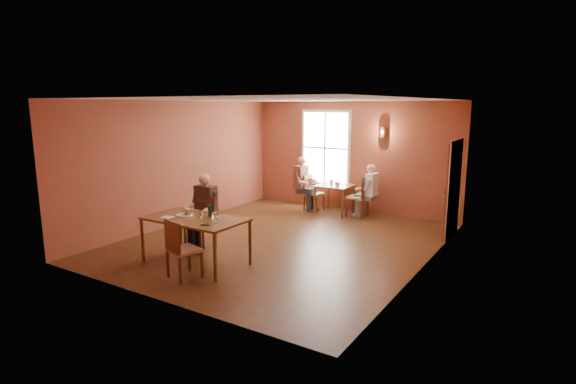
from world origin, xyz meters
The scene contains 29 objects.
ground centered at (0.00, 0.00, 0.00)m, with size 6.00×7.00×0.01m, color brown.
wall_back centered at (0.00, 3.50, 1.50)m, with size 6.00×0.04×3.00m, color brown.
wall_front centered at (0.00, -3.50, 1.50)m, with size 6.00×0.04×3.00m, color brown.
wall_left centered at (-3.00, 0.00, 1.50)m, with size 0.04×7.00×3.00m, color brown.
wall_right centered at (3.00, 0.00, 1.50)m, with size 0.04×7.00×3.00m, color brown.
ceiling centered at (0.00, 0.00, 3.00)m, with size 6.00×7.00×0.04m, color white.
window centered at (-0.80, 3.45, 1.70)m, with size 1.36×0.10×1.96m, color white.
door centered at (2.94, 2.30, 1.05)m, with size 0.12×1.04×2.10m, color maroon.
wall_sconce centered at (0.90, 3.40, 2.20)m, with size 0.16×0.16×0.28m, color brown.
main_table centered at (-0.62, -2.01, 0.43)m, with size 1.85×1.04×0.87m, color brown, non-canonical shape.
chair_diner_main centered at (-1.12, -1.36, 0.53)m, with size 0.47×0.47×1.06m, color #4B2A13, non-canonical shape.
diner_main centered at (-1.12, -1.39, 0.73)m, with size 0.59×0.59×1.47m, color #38281F, non-canonical shape.
chair_empty centered at (-0.29, -2.64, 0.51)m, with size 0.46×0.46×1.03m, color #4C2618, non-canonical shape.
plate_food centered at (-0.91, -1.99, 0.89)m, with size 0.30×0.30×0.04m, color white.
sandwich centered at (-0.83, -1.96, 0.93)m, with size 0.09×0.09×0.12m, color tan.
goblet_a centered at (-0.16, -1.93, 0.98)m, with size 0.09×0.09×0.22m, color white, non-canonical shape.
goblet_b centered at (-0.03, -2.14, 0.97)m, with size 0.08×0.08×0.21m, color white, non-canonical shape.
goblet_c centered at (-0.29, -2.18, 0.98)m, with size 0.09×0.09×0.22m, color white, non-canonical shape.
menu_stand centered at (-0.44, -1.77, 0.98)m, with size 0.13×0.07×0.22m, color #193421.
knife centered at (-0.67, -2.24, 0.87)m, with size 0.22×0.02×0.00m, color silver.
napkin centered at (-1.06, -2.26, 0.87)m, with size 0.20×0.20×0.01m, color white.
sunglasses centered at (-0.10, -2.31, 0.88)m, with size 0.14×0.04×0.02m, color black.
second_table centered at (-0.19, 2.90, 0.39)m, with size 0.89×0.89×0.78m, color brown, non-canonical shape.
chair_diner_white centered at (0.46, 2.90, 0.54)m, with size 0.48×0.48×1.08m, color #422212, non-canonical shape.
diner_white centered at (0.49, 2.90, 0.68)m, with size 0.54×0.54×1.35m, color silver, non-canonical shape.
chair_diner_maroon centered at (-0.84, 2.90, 0.50)m, with size 0.44×0.44×0.99m, color brown, non-canonical shape.
diner_maroon centered at (-0.87, 2.90, 0.72)m, with size 0.58×0.58×1.44m, color maroon, non-canonical shape.
cup_a centered at (-0.07, 2.78, 0.83)m, with size 0.13×0.13×0.11m, color white.
cup_b centered at (-0.37, 3.01, 0.83)m, with size 0.11×0.11×0.10m, color white.
Camera 1 is at (5.04, -7.83, 2.88)m, focal length 28.00 mm.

